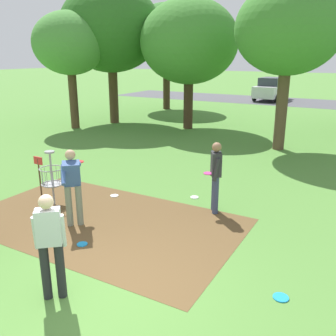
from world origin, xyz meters
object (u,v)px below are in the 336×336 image
(tree_near_left, at_px, (289,30))
(player_waiting_left, at_px, (216,173))
(frisbee_far_left, at_px, (194,197))
(tree_far_left, at_px, (111,29))
(player_waiting_right, at_px, (72,183))
(frisbee_near_basket, at_px, (114,196))
(frisbee_by_tee, at_px, (82,244))
(tree_far_right, at_px, (166,35))
(parked_car_leftmost, at_px, (271,89))
(frisbee_mid_grass, at_px, (281,297))
(disc_golf_basket, at_px, (50,176))
(tree_far_center, at_px, (189,42))
(player_foreground_watching, at_px, (50,241))
(tree_near_right, at_px, (69,44))

(tree_near_left, bearing_deg, player_waiting_left, -88.76)
(frisbee_far_left, distance_m, tree_far_left, 12.88)
(player_waiting_right, xyz_separation_m, frisbee_near_basket, (-0.30, 1.81, -0.98))
(frisbee_near_basket, relative_size, frisbee_by_tee, 1.03)
(tree_far_right, distance_m, parked_car_leftmost, 10.65)
(frisbee_mid_grass, height_order, frisbee_far_left, same)
(disc_golf_basket, xyz_separation_m, frisbee_near_basket, (1.04, 1.19, -0.74))
(tree_far_center, bearing_deg, player_waiting_right, -75.98)
(tree_far_left, bearing_deg, parked_car_leftmost, 71.65)
(player_foreground_watching, height_order, parked_car_leftmost, parked_car_leftmost)
(frisbee_far_left, height_order, tree_far_left, tree_far_left)
(tree_far_right, bearing_deg, tree_near_left, -39.13)
(player_foreground_watching, distance_m, tree_near_right, 14.64)
(frisbee_by_tee, xyz_separation_m, tree_far_right, (-8.03, 17.59, 4.82))
(frisbee_mid_grass, bearing_deg, player_waiting_right, 174.95)
(tree_near_left, height_order, tree_far_left, tree_far_left)
(frisbee_near_basket, relative_size, frisbee_far_left, 1.01)
(disc_golf_basket, distance_m, player_foreground_watching, 3.96)
(frisbee_by_tee, xyz_separation_m, parked_car_leftmost, (-3.03, 26.15, 0.91))
(tree_far_left, relative_size, tree_far_right, 1.04)
(player_foreground_watching, height_order, player_waiting_left, same)
(frisbee_mid_grass, relative_size, tree_near_left, 0.04)
(tree_near_right, bearing_deg, tree_far_right, 85.34)
(disc_golf_basket, relative_size, tree_far_center, 0.22)
(player_waiting_right, bearing_deg, disc_golf_basket, 155.02)
(tree_far_right, bearing_deg, parked_car_leftmost, 59.68)
(player_waiting_right, height_order, frisbee_far_left, player_waiting_right)
(disc_golf_basket, relative_size, tree_far_left, 0.19)
(player_waiting_right, distance_m, frisbee_near_basket, 2.08)
(player_foreground_watching, relative_size, parked_car_leftmost, 0.40)
(tree_near_right, bearing_deg, frisbee_near_basket, -41.60)
(frisbee_mid_grass, relative_size, tree_far_right, 0.04)
(frisbee_mid_grass, height_order, tree_far_center, tree_far_center)
(tree_far_center, height_order, tree_far_right, tree_far_right)
(tree_near_right, bearing_deg, disc_golf_basket, -50.35)
(frisbee_far_left, bearing_deg, player_waiting_right, -120.29)
(frisbee_near_basket, height_order, frisbee_mid_grass, same)
(player_waiting_right, height_order, frisbee_mid_grass, player_waiting_right)
(frisbee_mid_grass, relative_size, tree_near_right, 0.04)
(tree_near_left, bearing_deg, tree_far_center, 157.30)
(tree_near_right, bearing_deg, player_foreground_watching, -48.48)
(disc_golf_basket, bearing_deg, tree_far_left, 119.56)
(tree_far_left, bearing_deg, disc_golf_basket, -60.44)
(tree_near_left, bearing_deg, disc_golf_basket, -112.83)
(frisbee_by_tee, relative_size, tree_near_right, 0.04)
(player_waiting_left, relative_size, frisbee_mid_grass, 6.96)
(frisbee_far_left, height_order, parked_car_leftmost, parked_car_leftmost)
(player_waiting_right, bearing_deg, tree_far_right, 113.22)
(disc_golf_basket, height_order, parked_car_leftmost, parked_car_leftmost)
(tree_near_left, bearing_deg, player_waiting_right, -103.86)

